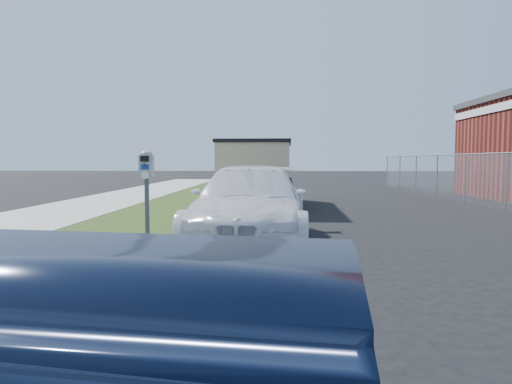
{
  "coord_description": "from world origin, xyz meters",
  "views": [
    {
      "loc": [
        -1.04,
        -7.23,
        1.58
      ],
      "look_at": [
        -1.4,
        1.0,
        1.0
      ],
      "focal_mm": 32.0,
      "sensor_mm": 36.0,
      "label": 1
    }
  ],
  "objects": [
    {
      "name": "ground",
      "position": [
        0.0,
        0.0,
        0.0
      ],
      "size": [
        120.0,
        120.0,
        0.0
      ],
      "primitive_type": "plane",
      "color": "black",
      "rests_on": "ground"
    },
    {
      "name": "streetside",
      "position": [
        -5.57,
        2.0,
        0.07
      ],
      "size": [
        6.12,
        50.0,
        0.15
      ],
      "color": "gray",
      "rests_on": "ground"
    },
    {
      "name": "chainlink_fence",
      "position": [
        6.0,
        7.0,
        1.26
      ],
      "size": [
        0.06,
        30.06,
        30.0
      ],
      "color": "slate",
      "rests_on": "ground"
    },
    {
      "name": "parking_meter",
      "position": [
        -3.06,
        -0.2,
        1.29
      ],
      "size": [
        0.22,
        0.16,
        1.57
      ],
      "rotation": [
        0.0,
        0.0,
        -0.05
      ],
      "color": "#3F4247",
      "rests_on": "ground"
    },
    {
      "name": "white_wagon",
      "position": [
        -1.52,
        1.32,
        0.73
      ],
      "size": [
        2.21,
        5.11,
        1.47
      ],
      "primitive_type": "imported",
      "rotation": [
        0.0,
        0.0,
        -0.03
      ],
      "color": "white",
      "rests_on": "ground"
    },
    {
      "name": "dump_truck",
      "position": [
        -1.66,
        8.79,
        1.29
      ],
      "size": [
        2.49,
        5.93,
        2.3
      ],
      "rotation": [
        0.0,
        0.0,
        -0.03
      ],
      "color": "black",
      "rests_on": "ground"
    }
  ]
}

